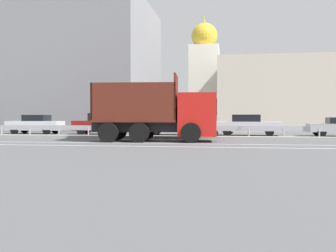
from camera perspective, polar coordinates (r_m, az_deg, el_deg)
name	(u,v)px	position (r m, az deg, el deg)	size (l,w,h in m)	color
ground_plane	(194,141)	(22.22, 3.83, -2.13)	(320.00, 320.00, 0.00)	#565659
lane_strip_0	(147,143)	(19.86, -3.01, -2.52)	(65.25, 0.16, 0.01)	silver
lane_strip_1	(138,146)	(17.85, -4.43, -2.95)	(65.25, 0.16, 0.01)	silver
median_island	(197,138)	(23.84, 4.20, -1.68)	(35.89, 1.10, 0.18)	gray
median_guardrail	(198,129)	(24.90, 4.43, -0.45)	(65.25, 0.09, 0.78)	#9EA0A5
dump_truck	(171,117)	(21.49, 0.42, 1.32)	(6.92, 3.24, 3.63)	red
median_road_sign	(101,121)	(25.08, -9.71, 0.74)	(0.71, 0.16, 2.09)	white
parked_car_2	(36,124)	(32.85, -18.67, 0.23)	(4.32, 1.83, 1.51)	silver
parked_car_3	(100,124)	(30.92, -9.91, 0.30)	(4.00, 2.10, 1.64)	maroon
parked_car_4	(175,126)	(29.37, 1.06, -0.02)	(4.73, 2.19, 1.26)	black
parked_car_5	(248,125)	(28.92, 11.56, 0.15)	(4.82, 2.23, 1.51)	silver
background_building_0	(74,68)	(43.78, -13.46, 8.14)	(16.34, 14.66, 13.17)	gray
background_building_1	(284,95)	(44.17, 16.45, 4.30)	(13.87, 10.73, 7.38)	beige
church_tower	(204,77)	(49.53, 5.29, 7.14)	(3.60, 3.60, 13.94)	silver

